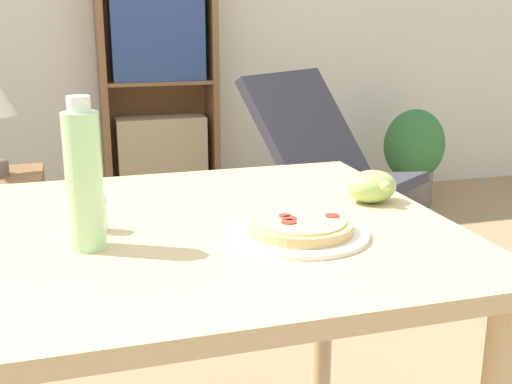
# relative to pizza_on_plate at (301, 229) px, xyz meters

# --- Properties ---
(dining_table) EXTENTS (1.09, 0.91, 0.75)m
(dining_table) POSITION_rel_pizza_on_plate_xyz_m (-0.21, 0.12, -0.12)
(dining_table) COLOR #D1B27F
(dining_table) RESTS_ON ground_plane
(pizza_on_plate) EXTENTS (0.27, 0.27, 0.04)m
(pizza_on_plate) POSITION_rel_pizza_on_plate_xyz_m (0.00, 0.00, 0.00)
(pizza_on_plate) COLOR white
(pizza_on_plate) RESTS_ON dining_table
(grape_bunch) EXTENTS (0.12, 0.11, 0.07)m
(grape_bunch) POSITION_rel_pizza_on_plate_xyz_m (0.23, 0.17, 0.02)
(grape_bunch) COLOR #A8CC66
(grape_bunch) RESTS_ON dining_table
(drink_bottle) EXTENTS (0.07, 0.07, 0.28)m
(drink_bottle) POSITION_rel_pizza_on_plate_xyz_m (-0.40, 0.05, 0.12)
(drink_bottle) COLOR #B7EAA3
(drink_bottle) RESTS_ON dining_table
(salt_shaker) EXTENTS (0.04, 0.04, 0.07)m
(salt_shaker) POSITION_rel_pizza_on_plate_xyz_m (-0.38, 0.14, 0.02)
(salt_shaker) COLOR white
(salt_shaker) RESTS_ON dining_table
(lounge_chair_far) EXTENTS (0.89, 0.98, 0.88)m
(lounge_chair_far) POSITION_rel_pizza_on_plate_xyz_m (0.79, 1.66, -0.47)
(lounge_chair_far) COLOR slate
(lounge_chair_far) RESTS_ON ground_plane
(bookshelf) EXTENTS (0.66, 0.27, 1.55)m
(bookshelf) POSITION_rel_pizza_on_plate_xyz_m (0.10, 2.63, -0.05)
(bookshelf) COLOR brown
(bookshelf) RESTS_ON ground_plane
(side_table) EXTENTS (0.34, 0.34, 0.58)m
(side_table) POSITION_rel_pizza_on_plate_xyz_m (-0.70, 1.37, -0.47)
(side_table) COLOR brown
(side_table) RESTS_ON ground_plane
(potted_plant_floor) EXTENTS (0.38, 0.32, 0.60)m
(potted_plant_floor) POSITION_rel_pizza_on_plate_xyz_m (1.60, 2.31, -0.43)
(potted_plant_floor) COLOR #70665B
(potted_plant_floor) RESTS_ON ground_plane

